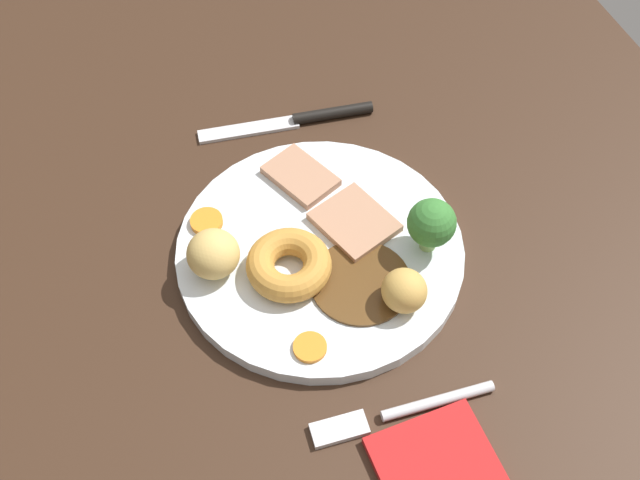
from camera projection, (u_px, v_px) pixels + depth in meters
dining_table at (334, 245)px, 72.64cm from camera, size 120.00×84.00×3.60cm
dinner_plate at (320, 251)px, 69.15cm from camera, size 26.10×26.10×1.40cm
gravy_pool at (359, 282)px, 66.12cm from camera, size 8.86×8.86×0.30cm
meat_slice_main at (355, 222)px, 69.73cm from camera, size 8.48×7.96×0.80cm
meat_slice_under at (301, 176)px, 73.03cm from camera, size 7.98×6.97×0.80cm
yorkshire_pudding at (289, 265)px, 65.90cm from camera, size 7.50×7.50×2.50cm
roast_potato_left at (404, 291)px, 63.64cm from camera, size 4.25×4.14×3.66cm
roast_potato_right at (213, 254)px, 65.55cm from camera, size 6.50×6.50×4.18cm
carrot_coin_front at (310, 347)px, 62.30cm from camera, size 2.81×2.81×0.43cm
carrot_coin_back at (207, 221)px, 69.90cm from camera, size 3.00×3.00×0.59cm
broccoli_floret at (432, 224)px, 65.98cm from camera, size 4.34×4.34×5.59cm
fork at (398, 412)px, 60.24cm from camera, size 2.20×15.30×0.90cm
knife at (302, 119)px, 79.48cm from camera, size 3.36×18.55×1.20cm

